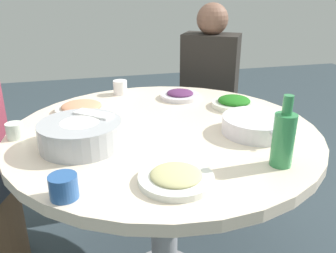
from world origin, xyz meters
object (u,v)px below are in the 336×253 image
Objects in this scene: rice_bowl at (81,134)px; tea_cup_side at (15,131)px; round_dining_table at (164,151)px; tea_cup_near at (64,187)px; green_bottle at (283,138)px; dish_greens at (234,103)px; dish_eggplant at (180,95)px; diner_right at (210,76)px; dish_shrimp at (82,108)px; tea_cup_far at (120,87)px; soup_bowl at (257,125)px; stool_for_diner_right at (206,154)px; dish_noodles at (176,177)px.

rice_bowl is 0.28m from tea_cup_side.
rice_bowl is at bearing 15.42° from round_dining_table.
round_dining_table is at bearing -132.45° from tea_cup_near.
green_bottle reaches higher than tea_cup_near.
rice_bowl reaches higher than tea_cup_side.
dish_greens is at bearing -172.27° from tea_cup_side.
round_dining_table is 6.22× the size of dish_eggplant.
round_dining_table is 0.92m from diner_right.
diner_right reaches higher than dish_eggplant.
dish_shrimp is at bearing -48.13° from green_bottle.
tea_cup_far reaches higher than dish_greens.
dish_shrimp is 0.94m from diner_right.
soup_bowl reaches higher than tea_cup_side.
dish_greens is 0.60m from tea_cup_far.
tea_cup_near reaches higher than tea_cup_side.
tea_cup_far is 0.66m from tea_cup_side.
tea_cup_near is at bearing 111.95° from tea_cup_side.
tea_cup_side is at bearing -68.05° from tea_cup_near.
tea_cup_far is (-0.27, -0.93, 0.00)m from tea_cup_near.
tea_cup_near is at bearing 1.96° from green_bottle.
soup_bowl is 0.78m from dish_shrimp.
tea_cup_far is at bearing -27.06° from dish_eggplant.
rice_bowl is 1.25× the size of dish_shrimp.
dish_greens is 0.96m from tea_cup_near.
dish_shrimp is at bearing 31.65° from stool_for_diner_right.
green_bottle reaches higher than dish_greens.
green_bottle is (0.05, 0.26, 0.06)m from soup_bowl.
dish_greens is (-0.21, 0.20, 0.00)m from dish_eggplant.
rice_bowl is at bearing 20.30° from dish_greens.
rice_bowl is 0.64m from tea_cup_far.
soup_bowl is 3.73× the size of tea_cup_near.
rice_bowl is at bearing -99.53° from tea_cup_near.
rice_bowl is 0.68m from dish_eggplant.
dish_eggplant is (-0.50, -0.46, -0.03)m from rice_bowl.
dish_noodles is 0.97× the size of green_bottle.
tea_cup_side is (0.86, -0.44, -0.06)m from green_bottle.
dish_greens is (-0.04, -0.31, -0.01)m from soup_bowl.
tea_cup_near is 1.09× the size of tea_cup_far.
dish_eggplant is 2.74× the size of tea_cup_far.
dish_eggplant is 0.85× the size of green_bottle.
diner_right reaches higher than round_dining_table.
dish_noodles is at bearing 34.75° from soup_bowl.
dish_noodles is (0.40, 0.28, -0.02)m from soup_bowl.
stool_for_diner_right is (-0.15, -0.91, -0.58)m from soup_bowl.
diner_right is (-0.20, -1.17, -0.10)m from green_bottle.
dish_shrimp is 3.25× the size of tea_cup_far.
dish_eggplant is 2.52× the size of tea_cup_near.
tea_cup_near is (0.72, 0.28, 0.00)m from soup_bowl.
round_dining_table is at bearing 64.75° from dish_eggplant.
diner_right reaches higher than dish_noodles.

